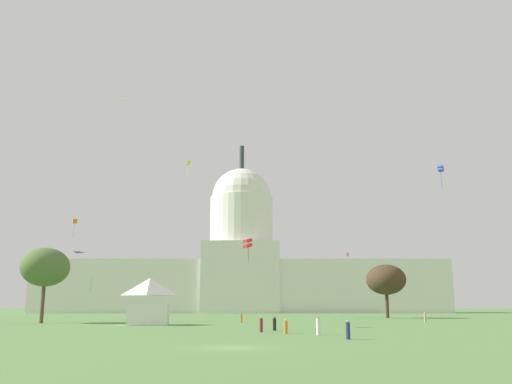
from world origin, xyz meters
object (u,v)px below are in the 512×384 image
at_px(tree_east_near, 387,280).
at_px(person_tan_lawn_far_right, 426,318).
at_px(person_white_back_left, 320,326).
at_px(kite_red_low, 249,243).
at_px(person_maroon_edge_west, 262,325).
at_px(kite_lime_high, 128,101).
at_px(kite_yellow_mid, 190,163).
at_px(event_tent, 151,301).
at_px(person_navy_back_center, 349,330).
at_px(person_orange_edge_east, 287,327).
at_px(capitol_building, 243,270).
at_px(kite_pink_low, 349,255).
at_px(kite_violet_low, 78,256).
at_px(tree_west_mid, 47,267).
at_px(person_black_near_tree_east, 276,324).
at_px(kite_blue_mid, 442,169).
at_px(kite_orange_low, 76,221).
at_px(person_orange_mid_right, 242,318).
at_px(kite_green_low, 95,274).

relative_size(tree_east_near, person_tan_lawn_far_right, 7.10).
bearing_deg(person_white_back_left, kite_red_low, -79.42).
relative_size(tree_east_near, person_maroon_edge_west, 7.13).
distance_m(person_tan_lawn_far_right, kite_lime_high, 61.32).
relative_size(person_tan_lawn_far_right, kite_yellow_mid, 0.46).
height_order(tree_east_near, kite_yellow_mid, kite_yellow_mid).
relative_size(event_tent, person_navy_back_center, 4.18).
bearing_deg(person_maroon_edge_west, person_orange_edge_east, 132.81).
height_order(person_tan_lawn_far_right, person_white_back_left, person_white_back_left).
bearing_deg(kite_red_low, event_tent, -160.98).
xyz_separation_m(capitol_building, person_orange_edge_east, (8.45, -151.18, -14.85)).
height_order(kite_pink_low, kite_violet_low, kite_pink_low).
relative_size(tree_west_mid, tree_east_near, 1.02).
bearing_deg(tree_west_mid, kite_pink_low, 38.39).
bearing_deg(person_black_near_tree_east, kite_lime_high, -108.35).
bearing_deg(event_tent, person_black_near_tree_east, -49.66).
distance_m(capitol_building, kite_pink_low, 79.62).
xyz_separation_m(event_tent, person_maroon_edge_west, (15.78, -20.91, -2.59)).
xyz_separation_m(event_tent, kite_blue_mid, (45.28, 6.97, 21.16)).
distance_m(tree_east_near, kite_pink_low, 13.58).
height_order(person_black_near_tree_east, kite_orange_low, kite_orange_low).
relative_size(person_orange_mid_right, kite_violet_low, 0.86).
bearing_deg(kite_pink_low, tree_east_near, -145.12).
height_order(tree_east_near, kite_lime_high, kite_lime_high).
bearing_deg(tree_east_near, kite_blue_mid, -87.59).
distance_m(tree_east_near, person_black_near_tree_east, 65.61).
bearing_deg(tree_east_near, kite_green_low, -178.46).
relative_size(kite_lime_high, kite_violet_low, 0.94).
relative_size(capitol_building, kite_orange_low, 44.03).
height_order(event_tent, kite_violet_low, kite_violet_low).
bearing_deg(person_tan_lawn_far_right, kite_red_low, -21.03).
bearing_deg(tree_west_mid, kite_yellow_mid, 54.66).
bearing_deg(tree_west_mid, kite_green_low, 92.86).
bearing_deg(kite_pink_low, person_white_back_left, 169.79).
bearing_deg(kite_lime_high, kite_orange_low, 130.59).
distance_m(person_black_near_tree_east, kite_lime_high, 50.72).
height_order(person_black_near_tree_east, kite_yellow_mid, kite_yellow_mid).
bearing_deg(event_tent, person_navy_back_center, -60.45).
height_order(person_black_near_tree_east, person_maroon_edge_west, person_maroon_edge_west).
relative_size(person_tan_lawn_far_right, person_maroon_edge_west, 1.00).
bearing_deg(tree_west_mid, tree_east_near, 28.69).
bearing_deg(kite_blue_mid, person_orange_edge_east, 85.89).
relative_size(person_tan_lawn_far_right, kite_lime_high, 1.00).
xyz_separation_m(kite_pink_low, kite_orange_low, (-54.52, -34.30, 2.89)).
height_order(person_white_back_left, kite_green_low, kite_green_low).
bearing_deg(kite_green_low, person_navy_back_center, 171.73).
relative_size(tree_east_near, kite_pink_low, 14.49).
relative_size(person_tan_lawn_far_right, person_navy_back_center, 1.03).
relative_size(person_tan_lawn_far_right, kite_blue_mid, 0.42).
height_order(person_tan_lawn_far_right, person_orange_mid_right, person_tan_lawn_far_right).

